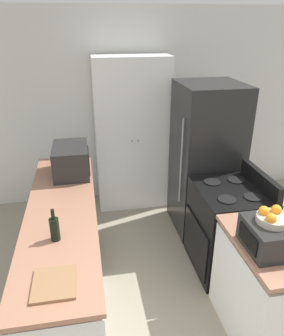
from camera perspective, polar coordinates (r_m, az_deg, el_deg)
The scene contains 11 objects.
wall_back at distance 4.58m, azimuth -3.28°, elevation 10.22°, with size 7.00×0.06×2.60m.
counter_left at distance 3.23m, azimuth -13.08°, elevation -14.12°, with size 0.60×2.39×0.92m.
counter_right at distance 2.97m, azimuth 20.85°, elevation -19.23°, with size 0.60×0.86×0.92m.
pantry_cabinet at distance 4.40m, azimuth -1.75°, elevation 5.79°, with size 0.97×0.49×2.03m.
stove at distance 3.52m, azimuth 14.55°, elevation -10.15°, with size 0.66×0.75×1.08m.
refrigerator at distance 3.97m, azimuth 10.98°, elevation 1.42°, with size 0.72×0.76×1.80m.
microwave at distance 3.53m, azimuth -12.23°, elevation 1.36°, with size 0.37×0.52×0.31m.
wine_bottle at distance 2.54m, azimuth -14.98°, elevation -10.14°, with size 0.07×0.07×0.26m.
toaster_oven at distance 2.52m, azimuth 21.12°, elevation -11.05°, with size 0.31×0.37×0.21m.
fruit_bowl at distance 2.47m, azimuth 21.71°, elevation -7.97°, with size 0.23×0.23×0.10m.
cutting_board at distance 2.22m, azimuth -15.03°, elevation -18.86°, with size 0.27×0.29×0.02m.
Camera 1 is at (-0.54, -1.24, 2.42)m, focal length 35.00 mm.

